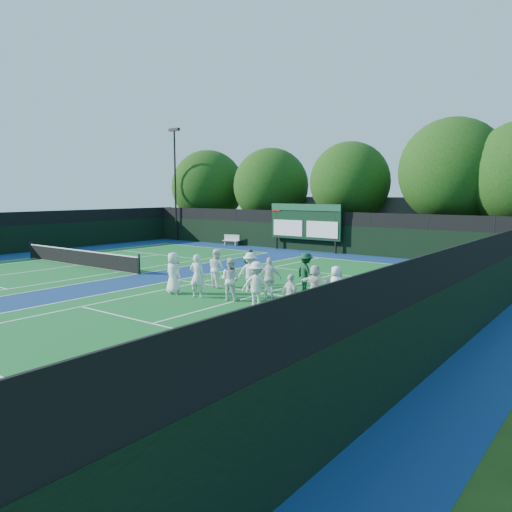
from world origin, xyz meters
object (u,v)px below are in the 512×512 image
Objects in this scene: tennis_net at (79,257)px; bench at (231,240)px; coach_left at (250,267)px; scoreboard at (305,222)px.

bench is at bearing 90.25° from tennis_net.
tennis_net is 6.51× the size of coach_left.
coach_left is at bearing 5.64° from tennis_net.
coach_left is at bearing -46.91° from bench.
coach_left reaches higher than tennis_net.
coach_left reaches higher than bench.
tennis_net is at bearing -16.15° from coach_left.
bench is (-0.06, 14.36, -0.01)m from tennis_net.
scoreboard is 0.53× the size of tennis_net.
scoreboard reaches higher than coach_left.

